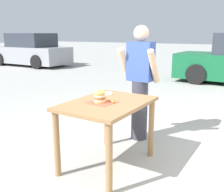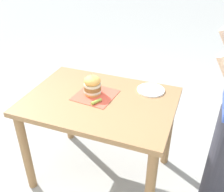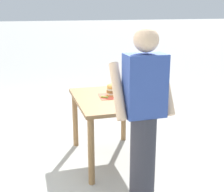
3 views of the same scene
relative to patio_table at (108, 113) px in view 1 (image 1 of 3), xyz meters
The scene contains 8 objects.
ground_plane 0.66m from the patio_table, ahead, with size 80.00×80.00×0.00m, color #9E9E99.
patio_table is the anchor object (origin of this frame).
serving_paper 0.15m from the patio_table, 126.73° to the right, with size 0.30×0.30×0.00m, color #D64C38.
sandwich 0.24m from the patio_table, 123.09° to the right, with size 0.14×0.14×0.19m.
pickle_spear 0.16m from the patio_table, ahead, with size 0.02×0.02×0.09m, color #8EA83D.
side_plate_with_forks 0.45m from the patio_table, 128.43° to the left, with size 0.22×0.22×0.02m.
diner_across_table 0.99m from the patio_table, 93.05° to the left, with size 0.55×0.35×1.69m.
parked_car_near_curb 11.14m from the patio_table, 143.25° to the left, with size 4.23×1.90×1.60m.
Camera 1 is at (1.60, -2.47, 1.57)m, focal length 42.00 mm.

